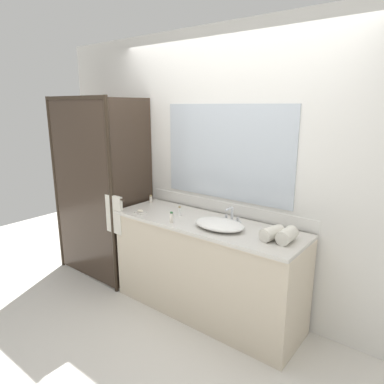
{
  "coord_description": "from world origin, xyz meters",
  "views": [
    {
      "loc": [
        1.7,
        -2.35,
        1.9
      ],
      "look_at": [
        -0.15,
        0.0,
        1.15
      ],
      "focal_mm": 32.24,
      "sensor_mm": 36.0,
      "label": 1
    }
  ],
  "objects": [
    {
      "name": "vanity_cabinet",
      "position": [
        0.0,
        0.01,
        0.45
      ],
      "size": [
        1.8,
        0.58,
        0.9
      ],
      "color": "beige",
      "rests_on": "ground_plane"
    },
    {
      "name": "rolled_towel_near_edge",
      "position": [
        0.76,
        -0.0,
        0.95
      ],
      "size": [
        0.11,
        0.2,
        0.11
      ],
      "primitive_type": "cylinder",
      "rotation": [
        1.57,
        0.0,
        0.02
      ],
      "color": "silver",
      "rests_on": "vanity_cabinet"
    },
    {
      "name": "soap_dish",
      "position": [
        -0.64,
        -0.18,
        0.91
      ],
      "size": [
        0.1,
        0.07,
        0.04
      ],
      "color": "silver",
      "rests_on": "vanity_cabinet"
    },
    {
      "name": "shower_enclosure",
      "position": [
        -1.27,
        -0.19,
        1.02
      ],
      "size": [
        1.2,
        0.59,
        2.0
      ],
      "color": "#2D2319",
      "rests_on": "ground_plane"
    },
    {
      "name": "ground_plane",
      "position": [
        0.0,
        0.0,
        0.0
      ],
      "size": [
        8.0,
        8.0,
        0.0
      ],
      "primitive_type": "plane",
      "color": "silver"
    },
    {
      "name": "amenity_bottle_lotion",
      "position": [
        -0.22,
        -0.21,
        0.95
      ],
      "size": [
        0.03,
        0.03,
        0.1
      ],
      "color": "silver",
      "rests_on": "vanity_cabinet"
    },
    {
      "name": "rolled_towel_middle",
      "position": [
        0.65,
        -0.02,
        0.95
      ],
      "size": [
        0.15,
        0.21,
        0.11
      ],
      "primitive_type": "cylinder",
      "rotation": [
        1.57,
        0.0,
        -0.24
      ],
      "color": "silver",
      "rests_on": "vanity_cabinet"
    },
    {
      "name": "faucet",
      "position": [
        0.19,
        0.13,
        0.95
      ],
      "size": [
        0.17,
        0.13,
        0.14
      ],
      "color": "silver",
      "rests_on": "vanity_cabinet"
    },
    {
      "name": "wall_back_with_mirror",
      "position": [
        0.0,
        0.34,
        1.3
      ],
      "size": [
        4.4,
        0.06,
        2.6
      ],
      "color": "silver",
      "rests_on": "ground_plane"
    },
    {
      "name": "amenity_bottle_conditioner",
      "position": [
        -0.29,
        -0.01,
        0.95
      ],
      "size": [
        0.03,
        0.03,
        0.1
      ],
      "color": "white",
      "rests_on": "vanity_cabinet"
    },
    {
      "name": "sink_basin",
      "position": [
        0.19,
        -0.06,
        0.93
      ],
      "size": [
        0.45,
        0.31,
        0.07
      ],
      "primitive_type": "ellipsoid",
      "color": "white",
      "rests_on": "vanity_cabinet"
    },
    {
      "name": "amenity_bottle_body_wash",
      "position": [
        -0.82,
        0.14,
        0.94
      ],
      "size": [
        0.03,
        0.03,
        0.09
      ],
      "color": "silver",
      "rests_on": "vanity_cabinet"
    }
  ]
}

